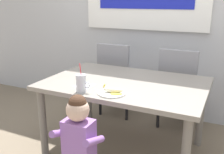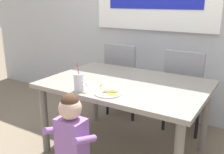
{
  "view_description": "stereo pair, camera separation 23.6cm",
  "coord_description": "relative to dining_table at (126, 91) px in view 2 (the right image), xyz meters",
  "views": [
    {
      "loc": [
        0.88,
        -2.14,
        1.47
      ],
      "look_at": [
        -0.09,
        -0.1,
        0.8
      ],
      "focal_mm": 41.26,
      "sensor_mm": 36.0,
      "label": 1
    },
    {
      "loc": [
        1.09,
        -2.03,
        1.47
      ],
      "look_at": [
        -0.09,
        -0.1,
        0.8
      ],
      "focal_mm": 41.26,
      "sensor_mm": 36.0,
      "label": 2
    }
  ],
  "objects": [
    {
      "name": "dining_table",
      "position": [
        0.0,
        0.0,
        0.0
      ],
      "size": [
        1.49,
        1.02,
        0.74
      ],
      "color": "gray",
      "rests_on": "ground"
    },
    {
      "name": "paper_napkin",
      "position": [
        -0.28,
        -0.28,
        0.09
      ],
      "size": [
        0.16,
        0.16,
        0.0
      ],
      "primitive_type": "cube",
      "rotation": [
        0.0,
        0.0,
        0.05
      ],
      "color": "white",
      "rests_on": "dining_table"
    },
    {
      "name": "dining_chair_left",
      "position": [
        -0.43,
        0.75,
        -0.11
      ],
      "size": [
        0.44,
        0.44,
        0.96
      ],
      "rotation": [
        0.0,
        0.0,
        3.14
      ],
      "color": "gray",
      "rests_on": "ground"
    },
    {
      "name": "dining_chair_right",
      "position": [
        0.36,
        0.73,
        -0.11
      ],
      "size": [
        0.44,
        0.44,
        0.96
      ],
      "rotation": [
        0.0,
        0.0,
        3.14
      ],
      "color": "gray",
      "rests_on": "ground"
    },
    {
      "name": "toddler_standing",
      "position": [
        -0.06,
        -0.73,
        -0.12
      ],
      "size": [
        0.33,
        0.24,
        0.84
      ],
      "color": "#3F4760",
      "rests_on": "ground"
    },
    {
      "name": "ground_plane",
      "position": [
        0.0,
        0.0,
        -0.65
      ],
      "size": [
        24.0,
        24.0,
        0.0
      ],
      "primitive_type": "plane",
      "color": "#7A6B56"
    },
    {
      "name": "peeled_banana",
      "position": [
        0.04,
        -0.35,
        0.12
      ],
      "size": [
        0.18,
        0.12,
        0.07
      ],
      "rotation": [
        0.0,
        0.0,
        0.26
      ],
      "color": "#F4EAC6",
      "rests_on": "snack_plate"
    },
    {
      "name": "snack_plate",
      "position": [
        0.03,
        -0.35,
        0.09
      ],
      "size": [
        0.23,
        0.23,
        0.01
      ],
      "primitive_type": "cylinder",
      "color": "white",
      "rests_on": "dining_table"
    },
    {
      "name": "milk_cup",
      "position": [
        -0.22,
        -0.42,
        0.15
      ],
      "size": [
        0.13,
        0.08,
        0.25
      ],
      "color": "silver",
      "rests_on": "dining_table"
    },
    {
      "name": "back_wall",
      "position": [
        -0.0,
        1.08,
        0.8
      ],
      "size": [
        6.4,
        0.17,
        2.9
      ],
      "color": "silver",
      "rests_on": "ground"
    }
  ]
}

